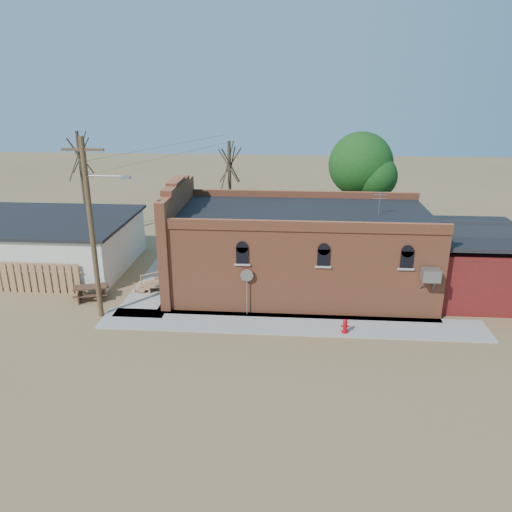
# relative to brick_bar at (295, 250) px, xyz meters

# --- Properties ---
(ground) EXTENTS (120.00, 120.00, 0.00)m
(ground) POSITION_rel_brick_bar_xyz_m (-1.64, -5.49, -2.34)
(ground) COLOR olive
(ground) RESTS_ON ground
(sidewalk_south) EXTENTS (19.00, 2.20, 0.08)m
(sidewalk_south) POSITION_rel_brick_bar_xyz_m (-0.14, -4.59, -2.30)
(sidewalk_south) COLOR #9E9991
(sidewalk_south) RESTS_ON ground
(sidewalk_west) EXTENTS (2.60, 10.00, 0.08)m
(sidewalk_west) POSITION_rel_brick_bar_xyz_m (-7.94, 0.51, -2.30)
(sidewalk_west) COLOR #9E9991
(sidewalk_west) RESTS_ON ground
(brick_bar) EXTENTS (16.40, 7.97, 6.30)m
(brick_bar) POSITION_rel_brick_bar_xyz_m (0.00, 0.00, 0.00)
(brick_bar) COLOR #BD5E3A
(brick_bar) RESTS_ON ground
(red_shed) EXTENTS (5.40, 6.40, 4.30)m
(red_shed) POSITION_rel_brick_bar_xyz_m (9.86, 0.01, -0.07)
(red_shed) COLOR #571B0F
(red_shed) RESTS_ON ground
(wood_fence) EXTENTS (5.20, 0.10, 1.80)m
(wood_fence) POSITION_rel_brick_bar_xyz_m (-14.44, -1.69, -1.44)
(wood_fence) COLOR #9E6D47
(wood_fence) RESTS_ON ground
(utility_pole) EXTENTS (3.12, 0.26, 9.00)m
(utility_pole) POSITION_rel_brick_bar_xyz_m (-9.79, -4.29, 2.43)
(utility_pole) COLOR #442B1B
(utility_pole) RESTS_ON ground
(tree_bare_near) EXTENTS (2.80, 2.80, 7.65)m
(tree_bare_near) POSITION_rel_brick_bar_xyz_m (-4.64, 7.51, 3.62)
(tree_bare_near) COLOR #4E402C
(tree_bare_near) RESTS_ON ground
(tree_bare_far) EXTENTS (2.80, 2.80, 8.16)m
(tree_bare_far) POSITION_rel_brick_bar_xyz_m (-15.64, 8.51, 4.02)
(tree_bare_far) COLOR #4E402C
(tree_bare_far) RESTS_ON ground
(tree_leafy) EXTENTS (4.40, 4.40, 8.15)m
(tree_leafy) POSITION_rel_brick_bar_xyz_m (4.36, 8.01, 3.59)
(tree_leafy) COLOR #4E402C
(tree_leafy) RESTS_ON ground
(fire_hydrant) EXTENTS (0.40, 0.37, 0.70)m
(fire_hydrant) POSITION_rel_brick_bar_xyz_m (2.40, -5.30, -1.92)
(fire_hydrant) COLOR #B60A11
(fire_hydrant) RESTS_ON sidewalk_south
(stop_sign) EXTENTS (0.67, 0.08, 2.48)m
(stop_sign) POSITION_rel_brick_bar_xyz_m (-2.40, -3.69, -0.35)
(stop_sign) COLOR gray
(stop_sign) RESTS_ON sidewalk_south
(trash_barrel) EXTENTS (0.63, 0.63, 0.75)m
(trash_barrel) POSITION_rel_brick_bar_xyz_m (-7.18, -1.83, -1.89)
(trash_barrel) COLOR navy
(trash_barrel) RESTS_ON sidewalk_west
(picnic_table) EXTENTS (2.08, 1.77, 0.74)m
(picnic_table) POSITION_rel_brick_bar_xyz_m (-11.14, -2.29, -1.85)
(picnic_table) COLOR #4F301F
(picnic_table) RESTS_ON ground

